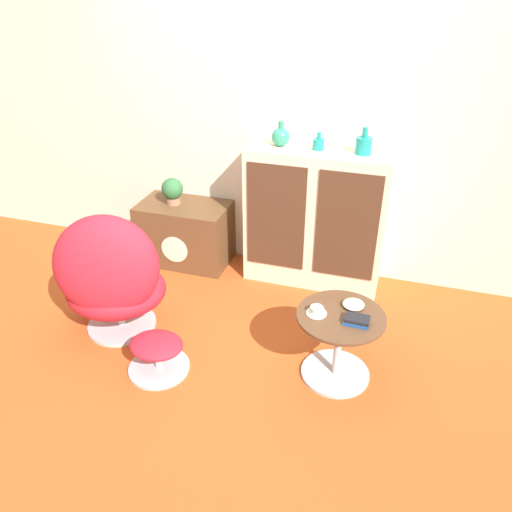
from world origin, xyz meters
TOP-DOWN VIEW (x-y plane):
  - ground_plane at (0.00, 0.00)m, footprint 12.00×12.00m
  - wall_back at (0.00, 1.47)m, footprint 6.40×0.06m
  - sideboard at (0.32, 1.25)m, footprint 1.07×0.38m
  - tv_console at (-0.79, 1.22)m, footprint 0.75×0.45m
  - egg_chair at (-0.83, 0.16)m, footprint 0.85×0.81m
  - ottoman at (-0.39, -0.10)m, footprint 0.39×0.39m
  - coffee_table at (0.69, 0.19)m, footprint 0.53×0.53m
  - vase_leftmost at (0.02, 1.26)m, footprint 0.14×0.14m
  - vase_inner_left at (0.30, 1.26)m, footprint 0.08×0.08m
  - vase_inner_right at (0.62, 1.26)m, footprint 0.11×0.11m
  - potted_plant at (-0.87, 1.22)m, footprint 0.18×0.18m
  - teacup at (0.55, 0.16)m, footprint 0.12×0.12m
  - book_stack at (0.79, 0.14)m, footprint 0.15×0.10m
  - bowl at (0.75, 0.29)m, footprint 0.13×0.13m

SIDE VIEW (x-z plane):
  - ground_plane at x=0.00m, z-range 0.00..0.00m
  - ottoman at x=-0.39m, z-range 0.03..0.27m
  - tv_console at x=-0.79m, z-range 0.00..0.53m
  - coffee_table at x=0.69m, z-range 0.03..0.50m
  - egg_chair at x=-0.83m, z-range -0.03..0.90m
  - bowl at x=0.75m, z-range 0.46..0.50m
  - teacup at x=0.55m, z-range 0.46..0.51m
  - book_stack at x=0.79m, z-range 0.46..0.50m
  - sideboard at x=0.32m, z-range 0.00..1.09m
  - potted_plant at x=-0.87m, z-range 0.53..0.75m
  - vase_inner_left at x=0.30m, z-range 1.07..1.20m
  - vase_inner_right at x=0.62m, z-range 1.06..1.25m
  - vase_leftmost at x=0.02m, z-range 1.07..1.25m
  - wall_back at x=0.00m, z-range 0.00..2.60m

